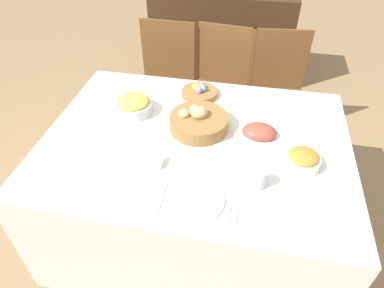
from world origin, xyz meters
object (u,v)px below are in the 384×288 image
Objects in this scene: spoon at (238,206)px; ham_platter at (259,133)px; chair_far_right at (276,91)px; pineapple_bowl at (133,105)px; chair_far_left at (165,80)px; egg_basket at (199,92)px; knife at (230,205)px; dinner_plate at (196,200)px; bread_basket at (198,121)px; drinking_cup at (258,179)px; sideboard at (221,37)px; fork at (163,195)px; butter_dish at (151,161)px; carrot_bowl at (303,160)px; chair_far_center at (220,86)px.

ham_platter is at bearing 83.73° from spoon.
chair_far_right is 4.35× the size of pineapple_bowl.
egg_basket is (0.36, -0.51, 0.25)m from chair_far_left.
pineapple_bowl reaches higher than spoon.
chair_far_left reaches higher than knife.
dinner_plate is (-0.24, -0.49, -0.02)m from ham_platter.
bread_basket is at bearing 178.40° from ham_platter.
ham_platter is 1.13× the size of dinner_plate.
drinking_cup is (0.01, -0.35, 0.02)m from ham_platter.
chair_far_right reaches higher than sideboard.
sideboard reaches higher than fork.
fork is 2.15× the size of drinking_cup.
egg_basket is at bearing -53.25° from chair_far_left.
chair_far_right is 3.76× the size of dinner_plate.
pineapple_bowl is 0.45m from butter_dish.
carrot_bowl reaches higher than dinner_plate.
chair_far_left reaches higher than drinking_cup.
ham_platter is 0.72m from pineapple_bowl.
bread_basket is at bearing 113.61° from knife.
chair_far_right is 0.75m from egg_basket.
dinner_plate is 1.31× the size of fork.
pineapple_bowl is at bearing 119.27° from butter_dish.
fork is at bearing -90.98° from egg_basket.
chair_far_left is 8.23× the size of butter_dish.
drinking_cup is at bearing 28.77° from dinner_plate.
knife is 0.03m from spoon.
sideboard is 2.19m from butter_dish.
dinner_plate is 0.15m from knife.
sideboard is 8.26× the size of carrot_bowl.
spoon is at bearing -81.36° from sideboard.
knife is (0.64, -1.33, 0.23)m from chair_far_left.
carrot_bowl is at bearing -41.30° from egg_basket.
chair_far_center is 4.25× the size of egg_basket.
egg_basket is at bearing 138.70° from carrot_bowl.
fork is at bearing -152.93° from carrot_bowl.
egg_basket is 1.94× the size of butter_dish.
dinner_plate is at bearing 178.74° from knife.
sideboard is (0.31, 1.03, -0.05)m from chair_far_left.
dinner_plate is 1.31× the size of knife.
bread_basket is at bearing 118.90° from spoon.
sideboard reaches higher than butter_dish.
carrot_bowl and drinking_cup have the same top height.
sideboard is at bearing 111.25° from chair_far_right.
chair_far_center is at bearing 116.52° from carrot_bowl.
sideboard is at bearing 89.56° from fork.
pineapple_bowl reaches higher than ham_platter.
chair_far_center is at bearing 61.72° from pineapple_bowl.
carrot_bowl is at bearing 34.16° from dinner_plate.
carrot_bowl is 0.88× the size of spoon.
sideboard is 7.30× the size of spoon.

